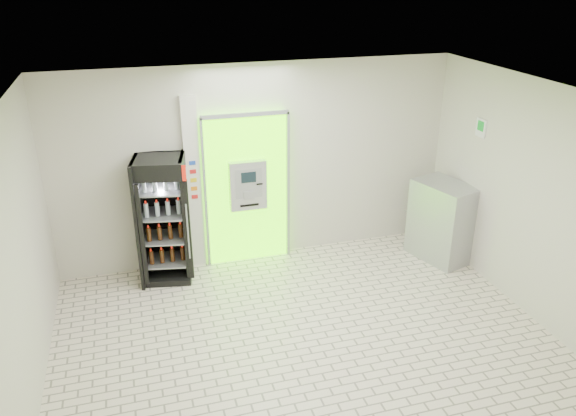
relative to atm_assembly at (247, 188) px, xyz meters
name	(u,v)px	position (x,y,z in m)	size (l,w,h in m)	color
ground	(309,347)	(0.20, -2.41, -1.17)	(6.00, 6.00, 0.00)	beige
room_shell	(311,208)	(0.20, -2.41, 0.67)	(6.00, 6.00, 6.00)	beige
atm_assembly	(247,188)	(0.00, 0.00, 0.00)	(1.30, 0.24, 2.33)	#58FA00
pillar	(193,185)	(-0.78, 0.04, 0.13)	(0.22, 0.11, 2.60)	silver
beverage_cooler	(164,222)	(-1.27, -0.22, -0.29)	(0.80, 0.75, 1.84)	black
steel_cabinet	(442,221)	(2.88, -0.81, -0.56)	(0.88, 1.06, 1.23)	#A3A6AB
exit_sign	(481,128)	(3.19, -1.01, 0.95)	(0.02, 0.22, 0.26)	white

